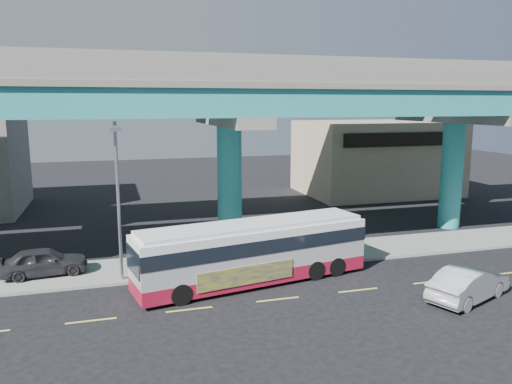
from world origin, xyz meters
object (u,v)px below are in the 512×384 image
object	(u,v)px
sedan	(469,284)
stop_sign	(311,226)
transit_bus	(253,250)
street_lamp	(117,180)
parked_car	(44,261)

from	to	relation	value
sedan	stop_sign	distance (m)	8.49
transit_bus	street_lamp	world-z (taller)	street_lamp
stop_sign	parked_car	bearing A→B (deg)	171.27
transit_bus	street_lamp	distance (m)	7.26
parked_car	stop_sign	world-z (taller)	stop_sign
transit_bus	sedan	distance (m)	9.93
transit_bus	parked_car	world-z (taller)	transit_bus
parked_car	stop_sign	size ratio (longest dim) A/B	1.61
transit_bus	street_lamp	bearing A→B (deg)	157.59
street_lamp	parked_car	bearing A→B (deg)	149.05
street_lamp	stop_sign	xyz separation A→B (m)	(10.06, 0.74, -3.07)
transit_bus	parked_car	xyz separation A→B (m)	(-9.97, 3.53, -0.79)
parked_car	stop_sign	distance (m)	13.95
sedan	street_lamp	distance (m)	16.66
transit_bus	sedan	size ratio (longest dim) A/B	2.47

